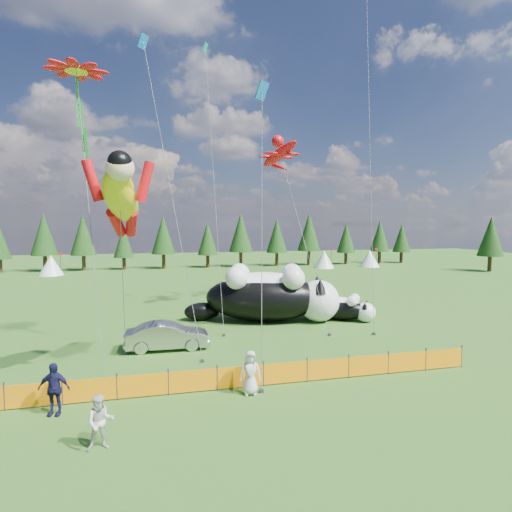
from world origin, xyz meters
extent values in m
plane|color=#113C0B|center=(0.00, 0.00, 0.00)|extent=(160.00, 160.00, 0.00)
cylinder|color=#262626|center=(-9.00, -3.00, 0.55)|extent=(0.06, 0.06, 1.10)
cylinder|color=#262626|center=(-7.00, -3.00, 0.55)|extent=(0.06, 0.06, 1.10)
cylinder|color=#262626|center=(-5.00, -3.00, 0.55)|extent=(0.06, 0.06, 1.10)
cylinder|color=#262626|center=(-3.00, -3.00, 0.55)|extent=(0.06, 0.06, 1.10)
cylinder|color=#262626|center=(-1.00, -3.00, 0.55)|extent=(0.06, 0.06, 1.10)
cylinder|color=#262626|center=(1.00, -3.00, 0.55)|extent=(0.06, 0.06, 1.10)
cylinder|color=#262626|center=(3.00, -3.00, 0.55)|extent=(0.06, 0.06, 1.10)
cylinder|color=#262626|center=(5.00, -3.00, 0.55)|extent=(0.06, 0.06, 1.10)
cylinder|color=#262626|center=(7.00, -3.00, 0.55)|extent=(0.06, 0.06, 1.10)
cylinder|color=#262626|center=(9.00, -3.00, 0.55)|extent=(0.06, 0.06, 1.10)
cylinder|color=#262626|center=(11.00, -3.00, 0.55)|extent=(0.06, 0.06, 1.10)
cube|color=orange|center=(-8.00, -3.00, 0.50)|extent=(2.00, 0.04, 0.90)
cube|color=orange|center=(-6.00, -3.00, 0.50)|extent=(2.00, 0.04, 0.90)
cube|color=orange|center=(-4.00, -3.00, 0.50)|extent=(2.00, 0.04, 0.90)
cube|color=orange|center=(-2.00, -3.00, 0.50)|extent=(2.00, 0.04, 0.90)
cube|color=orange|center=(0.00, -3.00, 0.50)|extent=(2.00, 0.04, 0.90)
cube|color=orange|center=(2.00, -3.00, 0.50)|extent=(2.00, 0.04, 0.90)
cube|color=orange|center=(4.00, -3.00, 0.50)|extent=(2.00, 0.04, 0.90)
cube|color=orange|center=(6.00, -3.00, 0.50)|extent=(2.00, 0.04, 0.90)
cube|color=orange|center=(8.00, -3.00, 0.50)|extent=(2.00, 0.04, 0.90)
cube|color=orange|center=(10.00, -3.00, 0.50)|extent=(2.00, 0.04, 0.90)
ellipsoid|color=black|center=(3.92, 8.31, 1.68)|extent=(9.14, 6.00, 3.36)
ellipsoid|color=white|center=(3.92, 8.31, 2.52)|extent=(6.86, 4.38, 2.05)
sphere|color=white|center=(7.70, 7.28, 1.49)|extent=(2.99, 2.99, 2.99)
sphere|color=#E4597F|center=(8.93, 6.94, 1.49)|extent=(0.42, 0.42, 0.42)
ellipsoid|color=black|center=(-0.40, 9.49, 0.65)|extent=(2.87, 1.95, 1.31)
cone|color=black|center=(7.47, 6.41, 2.69)|extent=(1.05, 1.05, 1.05)
cone|color=black|center=(7.94, 8.14, 2.69)|extent=(1.05, 1.05, 1.05)
sphere|color=white|center=(6.22, 8.94, 3.27)|extent=(1.57, 1.57, 1.57)
sphere|color=white|center=(5.58, 6.60, 3.27)|extent=(1.57, 1.57, 1.57)
sphere|color=white|center=(2.44, 9.97, 3.27)|extent=(1.57, 1.57, 1.57)
sphere|color=white|center=(1.80, 7.63, 3.27)|extent=(1.57, 1.57, 1.57)
ellipsoid|color=black|center=(9.44, 7.41, 0.79)|extent=(4.27, 3.86, 1.58)
ellipsoid|color=white|center=(9.44, 7.41, 1.19)|extent=(3.18, 2.85, 0.97)
sphere|color=white|center=(10.92, 6.30, 0.70)|extent=(1.41, 1.41, 1.41)
sphere|color=#E4597F|center=(11.39, 5.94, 0.70)|extent=(0.20, 0.20, 0.20)
ellipsoid|color=black|center=(7.76, 8.68, 0.31)|extent=(1.35, 1.23, 0.62)
cone|color=black|center=(10.66, 5.96, 1.27)|extent=(0.49, 0.49, 0.49)
cone|color=black|center=(11.17, 6.63, 1.27)|extent=(0.49, 0.49, 0.49)
sphere|color=white|center=(10.56, 7.28, 1.54)|extent=(0.74, 0.74, 0.74)
sphere|color=white|center=(9.87, 6.37, 1.54)|extent=(0.74, 0.74, 0.74)
sphere|color=white|center=(9.09, 8.40, 1.54)|extent=(0.74, 0.74, 0.74)
sphere|color=white|center=(8.40, 7.49, 1.54)|extent=(0.74, 0.74, 0.74)
imported|color=#BABABF|center=(-2.96, 3.18, 0.76)|extent=(4.63, 1.69, 1.52)
imported|color=silver|center=(-5.11, -6.54, 0.86)|extent=(0.89, 0.59, 1.73)
imported|color=#151439|center=(-7.10, -3.77, 0.97)|extent=(1.23, 0.80, 1.95)
imported|color=silver|center=(0.27, -3.68, 0.91)|extent=(0.92, 0.63, 1.82)
cylinder|color=#595959|center=(-5.00, 0.83, 4.12)|extent=(0.03, 0.03, 8.77)
cube|color=#262626|center=(-5.16, 2.68, 0.08)|extent=(0.15, 0.15, 0.16)
cylinder|color=#595959|center=(6.65, 8.11, 6.43)|extent=(0.03, 0.03, 15.52)
cube|color=#262626|center=(6.96, 3.56, 0.08)|extent=(0.15, 0.15, 0.16)
cylinder|color=#595959|center=(-6.17, -0.71, 7.16)|extent=(0.03, 0.03, 14.77)
cube|color=#262626|center=(-5.43, -2.92, 0.08)|extent=(0.15, 0.15, 0.16)
cube|color=#1A912C|center=(-6.91, 1.50, 11.57)|extent=(0.21, 0.21, 4.56)
cylinder|color=#595959|center=(-2.63, 2.75, 8.70)|extent=(0.03, 0.03, 17.85)
cube|color=#262626|center=(-1.27, 0.56, 0.08)|extent=(0.15, 0.15, 0.16)
cylinder|color=#595959|center=(10.86, 6.11, 12.45)|extent=(0.03, 0.03, 25.41)
cube|color=#262626|center=(9.78, 3.13, 0.08)|extent=(0.15, 0.15, 0.16)
cylinder|color=#595959|center=(1.08, -2.37, 6.59)|extent=(0.03, 0.03, 13.16)
cube|color=#262626|center=(0.76, -3.65, 0.08)|extent=(0.15, 0.15, 0.16)
cylinder|color=#595959|center=(0.39, 8.53, 10.20)|extent=(0.03, 0.03, 21.30)
cube|color=#262626|center=(0.50, 5.00, 0.08)|extent=(0.15, 0.15, 0.16)
camera|label=1|loc=(-3.14, -19.21, 6.97)|focal=28.00mm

